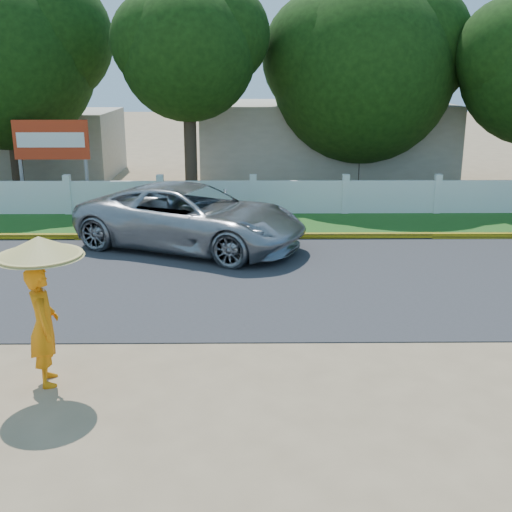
# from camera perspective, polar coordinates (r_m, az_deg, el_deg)

# --- Properties ---
(ground) EXTENTS (120.00, 120.00, 0.00)m
(ground) POSITION_cam_1_polar(r_m,az_deg,el_deg) (10.41, 0.12, -10.05)
(ground) COLOR #9E8460
(ground) RESTS_ON ground
(road) EXTENTS (60.00, 7.00, 0.02)m
(road) POSITION_cam_1_polar(r_m,az_deg,el_deg) (14.57, -0.10, -2.06)
(road) COLOR #38383A
(road) RESTS_ON ground
(grass_verge) EXTENTS (60.00, 3.50, 0.03)m
(grass_verge) POSITION_cam_1_polar(r_m,az_deg,el_deg) (19.61, -0.23, 2.85)
(grass_verge) COLOR #2D601E
(grass_verge) RESTS_ON ground
(curb) EXTENTS (40.00, 0.18, 0.16)m
(curb) POSITION_cam_1_polar(r_m,az_deg,el_deg) (17.95, -0.20, 1.77)
(curb) COLOR yellow
(curb) RESTS_ON ground
(fence) EXTENTS (40.00, 0.10, 1.10)m
(fence) POSITION_cam_1_polar(r_m,az_deg,el_deg) (20.91, -0.26, 5.22)
(fence) COLOR silver
(fence) RESTS_ON ground
(building_near) EXTENTS (10.00, 6.00, 3.20)m
(building_near) POSITION_cam_1_polar(r_m,az_deg,el_deg) (27.65, 5.98, 10.11)
(building_near) COLOR #B7AD99
(building_near) RESTS_ON ground
(building_far) EXTENTS (8.00, 5.00, 2.80)m
(building_far) POSITION_cam_1_polar(r_m,az_deg,el_deg) (30.16, -20.00, 9.37)
(building_far) COLOR #B7AD99
(building_far) RESTS_ON ground
(vehicle) EXTENTS (6.68, 5.02, 1.69)m
(vehicle) POSITION_cam_1_polar(r_m,az_deg,el_deg) (16.97, -5.77, 3.47)
(vehicle) COLOR #96999D
(vehicle) RESTS_ON ground
(monk_with_parasol) EXTENTS (1.27, 1.27, 2.32)m
(monk_with_parasol) POSITION_cam_1_polar(r_m,az_deg,el_deg) (9.94, -18.53, -2.83)
(monk_with_parasol) COLOR orange
(monk_with_parasol) RESTS_ON ground
(billboard) EXTENTS (2.50, 0.13, 2.95)m
(billboard) POSITION_cam_1_polar(r_m,az_deg,el_deg) (22.73, -17.72, 9.42)
(billboard) COLOR gray
(billboard) RESTS_ON ground
(tree_row) EXTENTS (40.06, 7.90, 9.29)m
(tree_row) POSITION_cam_1_polar(r_m,az_deg,el_deg) (24.24, 12.60, 16.71)
(tree_row) COLOR #473828
(tree_row) RESTS_ON ground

